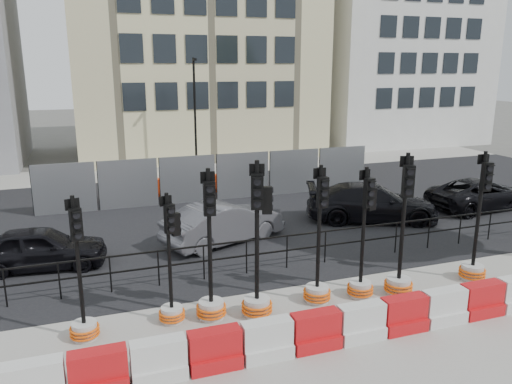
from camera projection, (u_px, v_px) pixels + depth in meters
name	position (u px, v px, depth m)	size (l,w,h in m)	color
ground	(304.00, 286.00, 13.07)	(120.00, 120.00, 0.00)	#51514C
sidewalk_near	(365.00, 344.00, 10.33)	(40.00, 6.00, 0.02)	gray
road	(229.00, 213.00, 19.47)	(40.00, 14.00, 0.03)	black
sidewalk_far	(184.00, 169.00, 27.71)	(40.00, 4.00, 0.02)	gray
building_cream	(192.00, 10.00, 31.61)	(15.00, 10.06, 18.00)	tan
building_white	(393.00, 32.00, 36.66)	(12.00, 9.06, 16.00)	silver
kerb_railing	(287.00, 246.00, 14.00)	(18.00, 0.04, 1.00)	black
heras_fencing	(201.00, 182.00, 21.63)	(14.33, 1.72, 2.00)	gray
lamp_post_far	(195.00, 112.00, 26.15)	(0.12, 0.56, 6.00)	black
barrier_row	(361.00, 323.00, 10.42)	(15.70, 0.50, 0.80)	red
traffic_signal_a	(83.00, 311.00, 10.36)	(0.62, 0.62, 3.13)	silver
traffic_signal_b	(172.00, 293.00, 11.05)	(0.59, 0.59, 3.00)	silver
traffic_signal_c	(211.00, 289.00, 11.21)	(0.69, 0.69, 3.49)	silver
traffic_signal_d	(257.00, 281.00, 11.28)	(0.72, 0.72, 3.64)	silver
traffic_signal_e	(318.00, 275.00, 11.99)	(0.67, 0.67, 3.41)	silver
traffic_signal_f	(362.00, 267.00, 12.26)	(0.65, 0.65, 3.30)	silver
traffic_signal_g	(400.00, 267.00, 12.39)	(0.71, 0.71, 3.61)	silver
traffic_signal_h	(474.00, 255.00, 13.25)	(0.69, 0.69, 3.50)	silver
car_a	(40.00, 248.00, 14.04)	(3.73, 1.83, 1.22)	black
car_b	(224.00, 223.00, 16.11)	(4.33, 2.79, 1.35)	#515156
car_c	(372.00, 203.00, 18.38)	(5.17, 3.55, 1.39)	black
car_d	(480.00, 194.00, 19.96)	(4.58, 2.41, 1.23)	black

